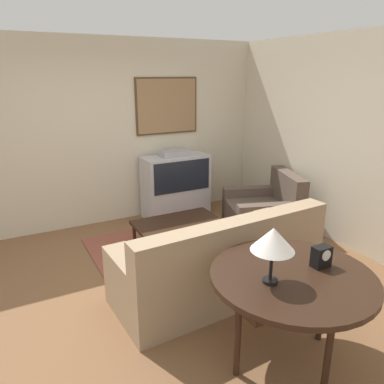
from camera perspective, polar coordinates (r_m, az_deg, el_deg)
ground_plane at (r=4.19m, az=-5.42°, el=-14.14°), size 12.00×12.00×0.00m
wall_back at (r=5.67m, az=-14.13°, el=8.56°), size 12.00×0.10×2.70m
wall_right at (r=5.23m, az=21.94°, el=7.01°), size 0.06×12.00×2.70m
area_rug at (r=5.05m, az=-2.62°, el=-8.11°), size 2.14×1.55×0.01m
tv at (r=5.91m, az=-2.50°, el=0.98°), size 1.02×0.48×1.07m
couch at (r=3.91m, az=4.32°, el=-11.16°), size 2.17×0.97×0.92m
armchair at (r=5.59m, az=11.00°, el=-2.94°), size 1.21×1.21×0.84m
coffee_table at (r=4.85m, az=-2.38°, el=-4.78°), size 1.09×0.55×0.39m
console_table at (r=2.97m, az=15.05°, el=-13.06°), size 1.23×1.23×0.78m
table_lamp at (r=2.64m, az=12.23°, el=-7.20°), size 0.31×0.31×0.42m
mantel_clock at (r=3.06m, az=19.11°, el=-9.28°), size 0.14×0.10×0.17m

